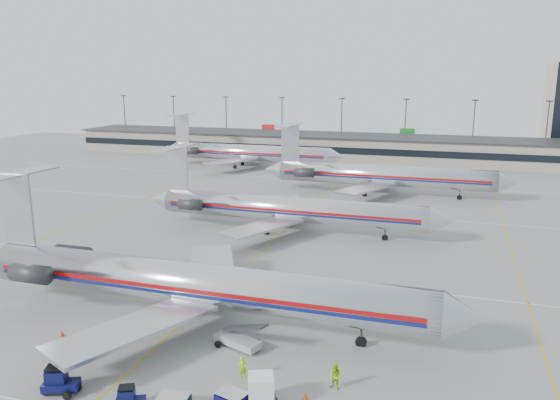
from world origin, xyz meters
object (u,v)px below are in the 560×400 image
at_px(jet_foreground, 188,283).
at_px(tug_center, 129,399).
at_px(jet_second_row, 284,208).
at_px(uld_container, 261,390).
at_px(belt_loader, 239,339).

bearing_deg(jet_foreground, tug_center, -80.56).
distance_m(jet_second_row, uld_container, 41.87).
relative_size(jet_foreground, uld_container, 19.13).
bearing_deg(belt_loader, uld_container, -37.69).
distance_m(tug_center, belt_loader, 10.75).
xyz_separation_m(jet_second_row, tug_center, (2.63, -43.42, -2.63)).
xyz_separation_m(jet_foreground, uld_container, (10.41, -10.15, -2.59)).
bearing_deg(uld_container, tug_center, 177.77).
distance_m(jet_foreground, uld_container, 14.77).
distance_m(jet_second_row, belt_loader, 34.09).
distance_m(jet_foreground, jet_second_row, 30.23).
bearing_deg(uld_container, belt_loader, 99.64).
xyz_separation_m(jet_second_row, uld_container, (10.85, -40.38, -2.27)).
bearing_deg(jet_second_row, jet_foreground, -89.17).
height_order(jet_foreground, tug_center, jet_foreground).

